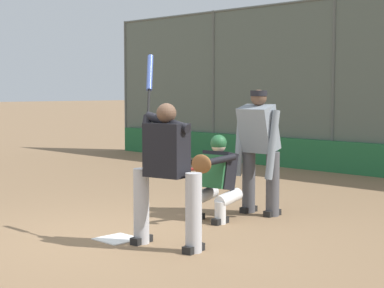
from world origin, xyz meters
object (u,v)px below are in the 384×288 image
object	(u,v)px
catcher_behind_plate	(215,176)
spare_bat_near_backstop	(202,169)
fielding_glove_on_dirt	(196,162)
umpire_home	(259,148)
batter_at_plate	(166,169)

from	to	relation	value
catcher_behind_plate	spare_bat_near_backstop	size ratio (longest dim) A/B	1.57
catcher_behind_plate	fielding_glove_on_dirt	xyz separation A→B (m)	(4.67, -4.34, -0.52)
umpire_home	spare_bat_near_backstop	distance (m)	4.98
catcher_behind_plate	umpire_home	bearing A→B (deg)	-109.84
batter_at_plate	umpire_home	bearing A→B (deg)	-88.57
batter_at_plate	umpire_home	xyz separation A→B (m)	(0.47, -2.15, 0.07)
spare_bat_near_backstop	fielding_glove_on_dirt	bearing A→B (deg)	-93.88
batter_at_plate	spare_bat_near_backstop	xyz separation A→B (m)	(4.41, -5.07, -0.82)
batter_at_plate	fielding_glove_on_dirt	world-z (taller)	batter_at_plate
catcher_behind_plate	spare_bat_near_backstop	xyz separation A→B (m)	(3.78, -3.62, -0.55)
umpire_home	spare_bat_near_backstop	bearing A→B (deg)	-40.31
batter_at_plate	fielding_glove_on_dirt	size ratio (longest dim) A/B	6.42
umpire_home	fielding_glove_on_dirt	size ratio (longest dim) A/B	5.20
batter_at_plate	catcher_behind_plate	world-z (taller)	batter_at_plate
batter_at_plate	umpire_home	size ratio (longest dim) A/B	1.24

